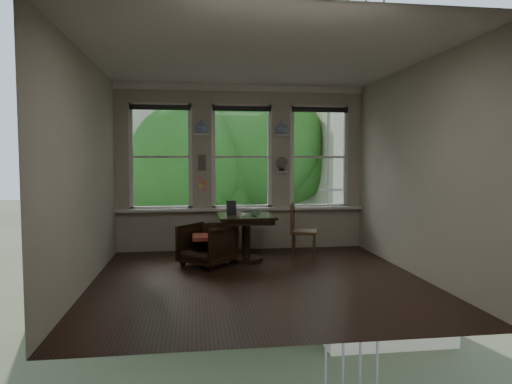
{
  "coord_description": "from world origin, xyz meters",
  "views": [
    {
      "loc": [
        -0.88,
        -6.09,
        1.64
      ],
      "look_at": [
        0.08,
        0.9,
        1.15
      ],
      "focal_mm": 32.0,
      "sensor_mm": 36.0,
      "label": 1
    }
  ],
  "objects": [
    {
      "name": "tablet",
      "position": [
        -0.26,
        1.42,
        0.86
      ],
      "size": [
        0.16,
        0.09,
        0.22
      ],
      "primitive_type": "cube",
      "rotation": [
        -0.26,
        0.0,
        0.07
      ],
      "color": "black",
      "rests_on": "table"
    },
    {
      "name": "vase_left",
      "position": [
        -0.72,
        2.15,
        2.24
      ],
      "size": [
        0.24,
        0.24,
        0.25
      ],
      "primitive_type": "imported",
      "color": "silver",
      "rests_on": "shelf_left"
    },
    {
      "name": "window_right",
      "position": [
        1.45,
        2.25,
        1.7
      ],
      "size": [
        1.1,
        0.12,
        1.9
      ],
      "primitive_type": null,
      "color": "white",
      "rests_on": "ground"
    },
    {
      "name": "drinking_glass",
      "position": [
        0.09,
        1.08,
        0.8
      ],
      "size": [
        0.13,
        0.13,
        0.09
      ],
      "primitive_type": "imported",
      "rotation": [
        0.0,
        0.0,
        -0.1
      ],
      "color": "white",
      "rests_on": "table"
    },
    {
      "name": "sticky_notes",
      "position": [
        -0.72,
        2.19,
        1.25
      ],
      "size": [
        0.16,
        0.01,
        0.24
      ],
      "primitive_type": null,
      "color": "pink",
      "rests_on": "ground"
    },
    {
      "name": "side_chair_right",
      "position": [
        0.93,
        1.24,
        0.46
      ],
      "size": [
        0.53,
        0.53,
        0.92
      ],
      "primitive_type": null,
      "rotation": [
        0.0,
        0.0,
        1.27
      ],
      "color": "#432A17",
      "rests_on": "ground"
    },
    {
      "name": "window_center",
      "position": [
        0.0,
        2.25,
        1.7
      ],
      "size": [
        1.1,
        0.12,
        1.9
      ],
      "primitive_type": null,
      "color": "white",
      "rests_on": "ground"
    },
    {
      "name": "table",
      "position": [
        -0.04,
        1.23,
        0.38
      ],
      "size": [
        0.9,
        0.9,
        0.75
      ],
      "primitive_type": null,
      "color": "black",
      "rests_on": "ground"
    },
    {
      "name": "shelf_left",
      "position": [
        -0.72,
        2.15,
        2.1
      ],
      "size": [
        0.26,
        0.16,
        0.03
      ],
      "primitive_type": "cube",
      "color": "white",
      "rests_on": "ground"
    },
    {
      "name": "wall_front",
      "position": [
        0.0,
        -2.25,
        1.5
      ],
      "size": [
        4.5,
        0.0,
        4.5
      ],
      "primitive_type": "plane",
      "rotation": [
        -1.57,
        0.0,
        0.0
      ],
      "color": "#BCB7A1",
      "rests_on": "ground"
    },
    {
      "name": "wall_left",
      "position": [
        -2.25,
        0.0,
        1.5
      ],
      "size": [
        0.0,
        4.5,
        4.5
      ],
      "primitive_type": "plane",
      "rotation": [
        1.57,
        0.0,
        1.57
      ],
      "color": "#BCB7A1",
      "rests_on": "ground"
    },
    {
      "name": "ceiling",
      "position": [
        0.0,
        0.0,
        3.0
      ],
      "size": [
        4.5,
        4.5,
        0.0
      ],
      "primitive_type": "plane",
      "rotation": [
        3.14,
        0.0,
        0.0
      ],
      "color": "silver",
      "rests_on": "ground"
    },
    {
      "name": "shelf_right",
      "position": [
        0.72,
        2.15,
        2.1
      ],
      "size": [
        0.26,
        0.16,
        0.03
      ],
      "primitive_type": "cube",
      "color": "white",
      "rests_on": "ground"
    },
    {
      "name": "mug",
      "position": [
        -0.17,
        1.03,
        0.79
      ],
      "size": [
        0.1,
        0.1,
        0.08
      ],
      "primitive_type": "imported",
      "rotation": [
        0.0,
        0.0,
        0.1
      ],
      "color": "white",
      "rests_on": "table"
    },
    {
      "name": "intercom",
      "position": [
        -0.72,
        2.18,
        1.6
      ],
      "size": [
        0.14,
        0.06,
        0.28
      ],
      "primitive_type": "cube",
      "color": "#59544F",
      "rests_on": "ground"
    },
    {
      "name": "ground",
      "position": [
        0.0,
        0.0,
        0.0
      ],
      "size": [
        4.5,
        4.5,
        0.0
      ],
      "primitive_type": "plane",
      "color": "black",
      "rests_on": "ground"
    },
    {
      "name": "wall_right",
      "position": [
        2.25,
        0.0,
        1.5
      ],
      "size": [
        0.0,
        4.5,
        4.5
      ],
      "primitive_type": "plane",
      "rotation": [
        1.57,
        0.0,
        -1.57
      ],
      "color": "#BCB7A1",
      "rests_on": "ground"
    },
    {
      "name": "wall_back",
      "position": [
        0.0,
        2.25,
        1.5
      ],
      "size": [
        4.5,
        0.0,
        4.5
      ],
      "primitive_type": "plane",
      "rotation": [
        1.57,
        0.0,
        0.0
      ],
      "color": "#BCB7A1",
      "rests_on": "ground"
    },
    {
      "name": "window_left",
      "position": [
        -1.45,
        2.25,
        1.7
      ],
      "size": [
        1.1,
        0.12,
        1.9
      ],
      "primitive_type": null,
      "color": "white",
      "rests_on": "ground"
    },
    {
      "name": "papers",
      "position": [
        -0.02,
        1.36,
        0.75
      ],
      "size": [
        0.27,
        0.34,
        0.0
      ],
      "primitive_type": "cube",
      "rotation": [
        0.0,
        0.0,
        0.19
      ],
      "color": "silver",
      "rests_on": "table"
    },
    {
      "name": "vase_right",
      "position": [
        0.72,
        2.15,
        2.24
      ],
      "size": [
        0.24,
        0.24,
        0.25
      ],
      "primitive_type": "imported",
      "color": "silver",
      "rests_on": "shelf_right"
    },
    {
      "name": "cushion_red",
      "position": [
        -0.68,
        0.97,
        0.45
      ],
      "size": [
        0.45,
        0.45,
        0.06
      ],
      "primitive_type": "cube",
      "color": "maroon",
      "rests_on": "armchair_left"
    },
    {
      "name": "armchair_left",
      "position": [
        -0.68,
        0.97,
        0.33
      ],
      "size": [
        1.01,
        1.01,
        0.66
      ],
      "primitive_type": "imported",
      "rotation": [
        0.0,
        0.0,
        -0.73
      ],
      "color": "black",
      "rests_on": "ground"
    },
    {
      "name": "desk_fan",
      "position": [
        0.72,
        2.13,
        1.53
      ],
      "size": [
        0.2,
        0.2,
        0.24
      ],
      "primitive_type": null,
      "color": "#59544F",
      "rests_on": "ground"
    },
    {
      "name": "laptop",
      "position": [
        0.05,
        1.29,
        0.76
      ],
      "size": [
        0.36,
        0.26,
        0.03
      ],
      "primitive_type": "imported",
      "rotation": [
        0.0,
        0.0,
        -0.18
      ],
      "color": "black",
      "rests_on": "table"
    }
  ]
}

